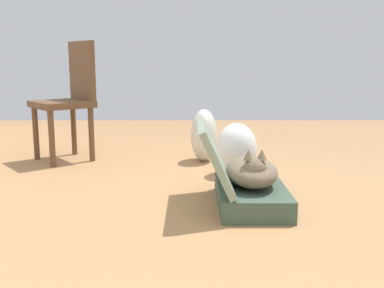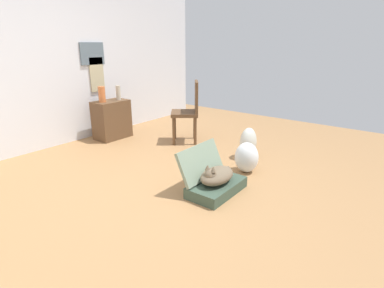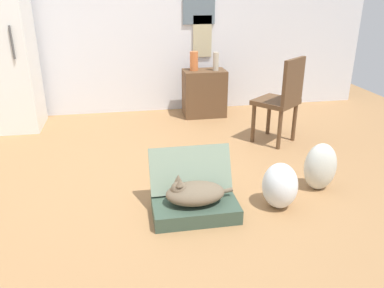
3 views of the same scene
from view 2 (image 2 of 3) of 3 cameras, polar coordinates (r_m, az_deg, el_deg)
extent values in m
plane|color=#9E7247|center=(3.31, -6.34, -8.18)|extent=(7.68, 7.68, 0.00)
cube|color=silver|center=(4.83, -27.36, 14.41)|extent=(6.40, 0.12, 2.60)
cube|color=slate|center=(5.19, -18.29, 15.86)|extent=(0.42, 0.02, 0.34)
cube|color=tan|center=(5.24, -17.49, 12.37)|extent=(0.25, 0.02, 0.54)
cube|color=#384C3D|center=(3.17, 4.65, -8.15)|extent=(0.64, 0.37, 0.11)
cube|color=gray|center=(3.18, 1.70, -3.43)|extent=(0.64, 0.19, 0.35)
ellipsoid|color=brown|center=(3.12, 4.72, -5.94)|extent=(0.44, 0.28, 0.15)
sphere|color=brown|center=(3.01, 3.47, -5.95)|extent=(0.12, 0.12, 0.12)
cone|color=brown|center=(2.96, 4.04, -4.75)|extent=(0.06, 0.06, 0.06)
cone|color=brown|center=(2.99, 2.96, -4.43)|extent=(0.06, 0.06, 0.06)
cylinder|color=brown|center=(3.30, 5.99, -5.18)|extent=(0.20, 0.03, 0.07)
ellipsoid|color=silver|center=(3.67, 10.24, -2.50)|extent=(0.27, 0.28, 0.37)
ellipsoid|color=silver|center=(4.12, 10.52, 0.22)|extent=(0.28, 0.21, 0.41)
cube|color=brown|center=(5.06, -14.86, 4.47)|extent=(0.55, 0.35, 0.61)
cylinder|color=#CC6B38|center=(4.91, -16.63, 8.97)|extent=(0.11, 0.11, 0.24)
cylinder|color=#B7AD99|center=(5.03, -13.71, 9.37)|extent=(0.07, 0.07, 0.23)
cylinder|color=brown|center=(4.89, -3.30, 3.48)|extent=(0.04, 0.04, 0.43)
cylinder|color=brown|center=(4.57, -3.45, 2.41)|extent=(0.04, 0.04, 0.43)
cylinder|color=brown|center=(4.89, 0.51, 3.50)|extent=(0.04, 0.04, 0.43)
cylinder|color=brown|center=(4.57, 0.62, 2.44)|extent=(0.04, 0.04, 0.43)
cube|color=brown|center=(4.67, -1.43, 5.80)|extent=(0.57, 0.57, 0.05)
cube|color=brown|center=(4.62, 0.83, 8.92)|extent=(0.33, 0.28, 0.46)
camera|label=1|loc=(1.98, -48.63, -8.24)|focal=42.03mm
camera|label=3|loc=(2.14, 65.40, 11.46)|focal=36.00mm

